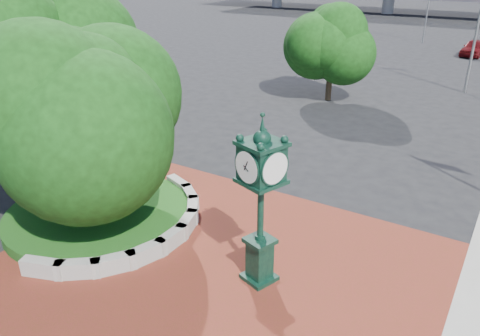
# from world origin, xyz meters

# --- Properties ---
(ground) EXTENTS (200.00, 200.00, 0.00)m
(ground) POSITION_xyz_m (0.00, 0.00, 0.00)
(ground) COLOR black
(ground) RESTS_ON ground
(plaza) EXTENTS (12.00, 12.00, 0.04)m
(plaza) POSITION_xyz_m (0.00, -1.00, 0.02)
(plaza) COLOR brown
(plaza) RESTS_ON ground
(planter_wall) EXTENTS (2.96, 6.77, 0.54)m
(planter_wall) POSITION_xyz_m (-2.71, -0.00, 0.27)
(planter_wall) COLOR #9E9B93
(planter_wall) RESTS_ON ground
(grass_bed) EXTENTS (6.10, 6.10, 0.40)m
(grass_bed) POSITION_xyz_m (-5.00, 0.00, 0.20)
(grass_bed) COLOR #124113
(grass_bed) RESTS_ON ground
(tree_planter) EXTENTS (5.20, 5.20, 6.33)m
(tree_planter) POSITION_xyz_m (-5.00, 0.00, 3.72)
(tree_planter) COLOR #38281C
(tree_planter) RESTS_ON ground
(tree_northwest) EXTENTS (5.60, 5.60, 6.93)m
(tree_northwest) POSITION_xyz_m (-13.00, 5.00, 4.12)
(tree_northwest) COLOR #38281C
(tree_northwest) RESTS_ON ground
(tree_street) EXTENTS (4.40, 4.40, 5.45)m
(tree_street) POSITION_xyz_m (-4.00, 18.00, 3.24)
(tree_street) COLOR #38281C
(tree_street) RESTS_ON ground
(post_clock) EXTENTS (1.21, 1.21, 4.77)m
(post_clock) POSITION_xyz_m (1.28, 0.04, 2.62)
(post_clock) COLOR black
(post_clock) RESTS_ON ground
(parked_car) EXTENTS (2.23, 4.39, 1.43)m
(parked_car) POSITION_xyz_m (1.72, 38.69, 0.72)
(parked_car) COLOR #5A0C10
(parked_car) RESTS_ON ground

